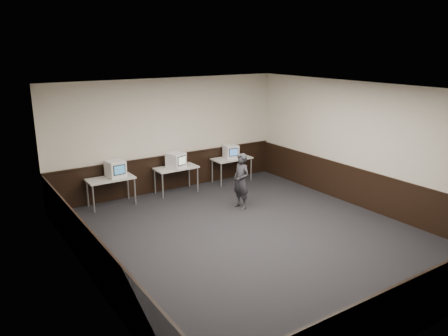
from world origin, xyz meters
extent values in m
plane|color=black|center=(0.00, 0.00, 0.00)|extent=(8.00, 8.00, 0.00)
plane|color=white|center=(0.00, 0.00, 3.20)|extent=(8.00, 8.00, 0.00)
plane|color=beige|center=(0.00, 4.00, 1.60)|extent=(7.00, 0.00, 7.00)
plane|color=beige|center=(0.00, -4.00, 1.60)|extent=(7.00, 0.00, 7.00)
plane|color=beige|center=(-3.50, 0.00, 1.60)|extent=(0.00, 8.00, 8.00)
plane|color=beige|center=(3.50, 0.00, 1.60)|extent=(0.00, 8.00, 8.00)
cube|color=black|center=(0.00, 3.98, 0.50)|extent=(6.98, 0.04, 1.00)
cube|color=black|center=(0.00, -3.98, 0.50)|extent=(6.98, 0.04, 1.00)
cube|color=black|center=(-3.48, 0.00, 0.50)|extent=(0.04, 7.98, 1.00)
cube|color=black|center=(3.48, 0.00, 0.50)|extent=(0.04, 7.98, 1.00)
cube|color=black|center=(0.00, 3.96, 1.02)|extent=(6.98, 0.06, 0.04)
cube|color=beige|center=(-1.90, 3.60, 0.73)|extent=(1.20, 0.60, 0.04)
cylinder|color=#999999|center=(-2.45, 3.35, 0.35)|extent=(0.04, 0.04, 0.71)
cylinder|color=#999999|center=(-1.35, 3.35, 0.35)|extent=(0.04, 0.04, 0.71)
cylinder|color=#999999|center=(-2.45, 3.85, 0.35)|extent=(0.04, 0.04, 0.71)
cylinder|color=#999999|center=(-1.35, 3.85, 0.35)|extent=(0.04, 0.04, 0.71)
cube|color=beige|center=(0.00, 3.60, 0.73)|extent=(1.20, 0.60, 0.04)
cylinder|color=#999999|center=(-0.55, 3.35, 0.35)|extent=(0.04, 0.04, 0.71)
cylinder|color=#999999|center=(0.55, 3.35, 0.35)|extent=(0.04, 0.04, 0.71)
cylinder|color=#999999|center=(-0.55, 3.85, 0.35)|extent=(0.04, 0.04, 0.71)
cylinder|color=#999999|center=(0.55, 3.85, 0.35)|extent=(0.04, 0.04, 0.71)
cube|color=beige|center=(1.90, 3.60, 0.73)|extent=(1.20, 0.60, 0.04)
cylinder|color=#999999|center=(1.35, 3.35, 0.35)|extent=(0.04, 0.04, 0.71)
cylinder|color=#999999|center=(2.45, 3.35, 0.35)|extent=(0.04, 0.04, 0.71)
cylinder|color=#999999|center=(1.35, 3.85, 0.35)|extent=(0.04, 0.04, 0.71)
cylinder|color=#999999|center=(2.45, 3.85, 0.35)|extent=(0.04, 0.04, 0.71)
cube|color=white|center=(-1.74, 3.63, 0.97)|extent=(0.48, 0.50, 0.44)
cube|color=black|center=(-1.72, 3.40, 0.99)|extent=(0.33, 0.05, 0.26)
cube|color=teal|center=(-1.72, 3.39, 0.99)|extent=(0.28, 0.03, 0.22)
cube|color=white|center=(-0.02, 3.57, 0.96)|extent=(0.55, 0.56, 0.43)
cube|color=black|center=(0.06, 3.35, 0.98)|extent=(0.31, 0.12, 0.26)
cube|color=silver|center=(0.06, 3.34, 0.98)|extent=(0.26, 0.10, 0.21)
cube|color=white|center=(1.89, 3.64, 0.95)|extent=(0.47, 0.49, 0.40)
cube|color=black|center=(1.85, 3.43, 0.97)|extent=(0.30, 0.07, 0.24)
cube|color=#3C6EB3|center=(1.85, 3.42, 0.97)|extent=(0.25, 0.05, 0.20)
imported|color=#28292E|center=(0.83, 1.61, 0.72)|extent=(0.40, 0.56, 1.44)
camera|label=1|loc=(-5.36, -7.02, 4.06)|focal=35.00mm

